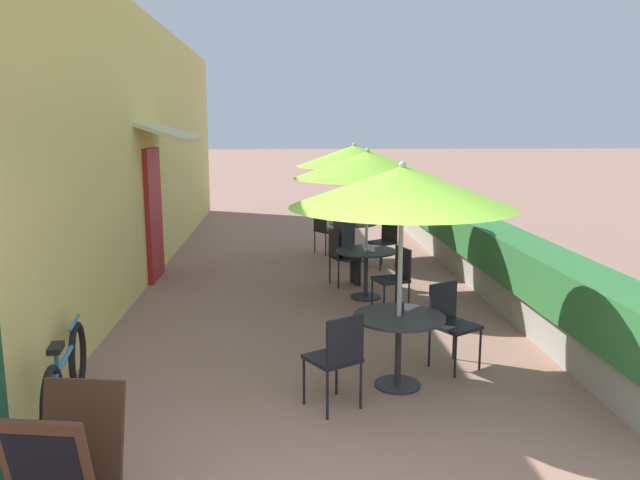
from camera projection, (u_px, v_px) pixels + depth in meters
cafe_facade_wall at (149, 147)px, 10.36m from camera, size 0.98×14.67×4.20m
planter_hedge at (457, 235)px, 11.00m from camera, size 0.60×13.67×1.01m
patio_table_near at (399, 333)px, 5.88m from camera, size 0.87×0.87×0.70m
patio_umbrella_near at (402, 187)px, 5.63m from camera, size 2.07×2.07×2.15m
cafe_chair_near_left at (450, 318)px, 6.38m from camera, size 0.55×0.55×0.87m
cafe_chair_near_right at (337, 354)px, 5.39m from camera, size 0.55×0.55×0.87m
coffee_cup_near at (400, 307)px, 5.98m from camera, size 0.07×0.07×0.09m
patio_table_mid at (366, 262)px, 8.92m from camera, size 0.87×0.87×0.70m
patio_umbrella_mid at (367, 165)px, 8.67m from camera, size 2.07×2.07×2.15m
cafe_chair_mid_left at (340, 253)px, 9.61m from camera, size 0.50×0.50×0.87m
seated_patron_mid_left at (347, 242)px, 9.62m from camera, size 0.48×0.42×1.25m
cafe_chair_mid_right at (396, 274)px, 8.24m from camera, size 0.50×0.50×0.87m
coffee_cup_mid at (372, 248)px, 8.80m from camera, size 0.07×0.07×0.09m
patio_table_far at (353, 232)px, 11.39m from camera, size 0.87×0.87×0.70m
patio_umbrella_far at (354, 156)px, 11.14m from camera, size 2.07×2.07×2.15m
cafe_chair_far_left at (325, 228)px, 11.97m from camera, size 0.55×0.55×0.87m
cafe_chair_far_right at (385, 238)px, 10.83m from camera, size 0.55×0.55×0.87m
coffee_cup_far at (356, 221)px, 11.30m from camera, size 0.07×0.07×0.09m
bicycle_leaning at (66, 377)px, 5.35m from camera, size 0.30×1.73×0.73m
menu_board at (67, 463)px, 3.84m from camera, size 0.63×0.71×0.84m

